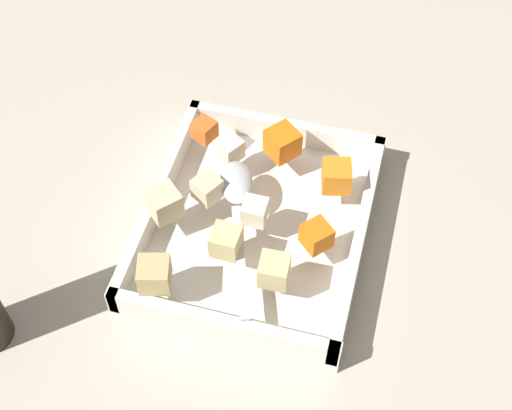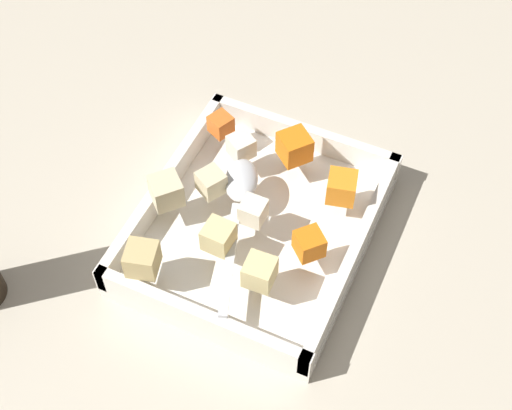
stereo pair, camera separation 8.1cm
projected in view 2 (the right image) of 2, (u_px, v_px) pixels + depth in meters
The scene contains 14 objects.
ground_plane at pixel (259, 231), 0.86m from camera, with size 4.00×4.00×0.00m, color #BCB29E.
baking_dish at pixel (256, 228), 0.85m from camera, with size 0.29×0.25×0.05m.
carrot_chunk_corner_ne at pixel (295, 147), 0.85m from camera, with size 0.03×0.03×0.03m, color orange.
carrot_chunk_near_right at pixel (221, 124), 0.88m from camera, with size 0.02×0.02×0.02m, color orange.
carrot_chunk_under_handle at pixel (309, 244), 0.78m from camera, with size 0.03×0.03×0.03m, color orange.
carrot_chunk_front_center at pixel (342, 187), 0.82m from camera, with size 0.03×0.03×0.03m, color orange.
potato_chunk_heap_top at pixel (212, 181), 0.83m from camera, with size 0.03×0.03×0.03m, color beige.
potato_chunk_corner_nw at pixel (260, 272), 0.75m from camera, with size 0.03×0.03×0.03m, color #E0CC89.
potato_chunk_center at pixel (166, 191), 0.82m from camera, with size 0.03×0.03×0.03m, color beige.
potato_chunk_near_spoon at pixel (218, 236), 0.78m from camera, with size 0.03×0.03×0.03m, color #E0CC89.
potato_chunk_mid_right at pixel (142, 259), 0.76m from camera, with size 0.03×0.03×0.03m, color tan.
parsnip_chunk_far_left at pixel (241, 146), 0.86m from camera, with size 0.03×0.03×0.03m, color silver.
parsnip_chunk_back_center at pixel (254, 211), 0.80m from camera, with size 0.03×0.03×0.03m, color silver.
serving_spoon at pixel (240, 190), 0.83m from camera, with size 0.20×0.09×0.02m.
Camera 2 is at (0.44, 0.20, 0.71)m, focal length 51.81 mm.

